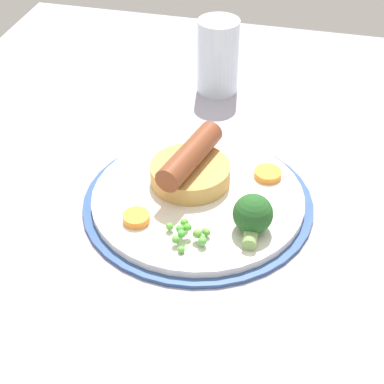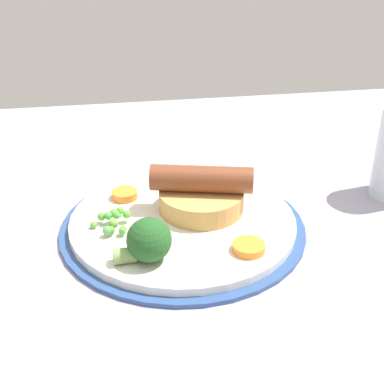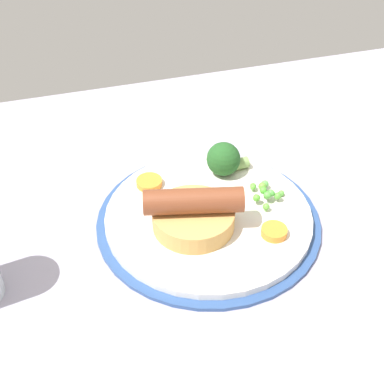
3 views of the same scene
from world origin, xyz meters
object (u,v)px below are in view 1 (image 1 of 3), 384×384
at_px(carrot_slice_1, 136,218).
at_px(carrot_slice_0, 268,174).
at_px(sausage_pudding, 190,168).
at_px(pea_pile, 189,233).
at_px(dinner_plate, 198,201).
at_px(broccoli_floret_near, 253,215).
at_px(drinking_glass, 221,57).

bearing_deg(carrot_slice_1, carrot_slice_0, 131.98).
relative_size(sausage_pudding, pea_pile, 2.34).
relative_size(dinner_plate, carrot_slice_1, 8.97).
relative_size(broccoli_floret_near, carrot_slice_1, 1.92).
distance_m(sausage_pudding, pea_pile, 0.10).
distance_m(broccoli_floret_near, carrot_slice_0, 0.10).
height_order(pea_pile, drinking_glass, drinking_glass).
bearing_deg(drinking_glass, pea_pile, 6.45).
relative_size(carrot_slice_1, drinking_glass, 0.27).
relative_size(dinner_plate, carrot_slice_0, 8.17).
distance_m(dinner_plate, sausage_pudding, 0.04).
relative_size(dinner_plate, sausage_pudding, 2.32).
relative_size(carrot_slice_0, drinking_glass, 0.30).
distance_m(pea_pile, drinking_glass, 0.35).
bearing_deg(sausage_pudding, pea_pile, 26.91).
bearing_deg(pea_pile, sausage_pudding, -166.70).
bearing_deg(sausage_pudding, broccoli_floret_near, 65.44).
bearing_deg(carrot_slice_1, sausage_pudding, 154.34).
bearing_deg(drinking_glass, sausage_pudding, 3.62).
distance_m(broccoli_floret_near, drinking_glass, 0.33).
xyz_separation_m(dinner_plate, drinking_glass, (-0.27, -0.03, 0.05)).
bearing_deg(broccoli_floret_near, drinking_glass, 13.64).
relative_size(dinner_plate, pea_pile, 5.44).
height_order(pea_pile, carrot_slice_1, pea_pile).
bearing_deg(broccoli_floret_near, pea_pile, 112.40).
xyz_separation_m(sausage_pudding, carrot_slice_0, (-0.03, 0.09, -0.02)).
bearing_deg(pea_pile, carrot_slice_1, -103.47).
height_order(broccoli_floret_near, carrot_slice_0, broccoli_floret_near).
distance_m(pea_pile, carrot_slice_0, 0.15).
distance_m(dinner_plate, pea_pile, 0.08).
xyz_separation_m(pea_pile, broccoli_floret_near, (-0.03, 0.06, 0.01)).
bearing_deg(carrot_slice_0, dinner_plate, -52.87).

